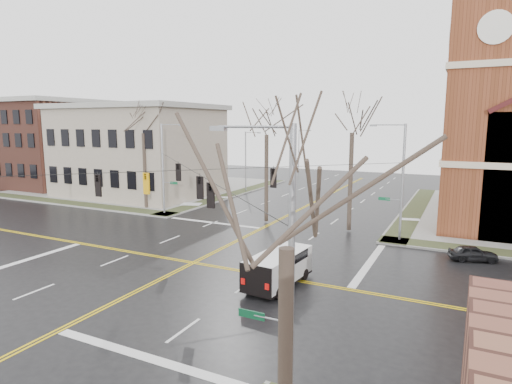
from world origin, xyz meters
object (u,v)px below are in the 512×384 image
at_px(parked_car_a, 473,253).
at_px(streetlight_north_a, 247,159).
at_px(signal_pole_nw, 164,166).
at_px(streetlight_north_b, 300,151).
at_px(tree_ne, 352,126).
at_px(tree_se, 287,230).
at_px(signal_pole_ne, 400,179).
at_px(tree_nw_far, 143,128).
at_px(signal_pole_se, 286,269).
at_px(tree_nw_near, 267,129).
at_px(cargo_van, 280,266).

bearing_deg(parked_car_a, streetlight_north_a, 37.35).
bearing_deg(signal_pole_nw, streetlight_north_a, 87.68).
bearing_deg(streetlight_north_b, parked_car_a, -55.21).
distance_m(parked_car_a, tree_ne, 13.35).
bearing_deg(streetlight_north_b, tree_se, -69.64).
relative_size(signal_pole_nw, parked_car_a, 2.93).
height_order(signal_pole_ne, streetlight_north_b, signal_pole_ne).
height_order(tree_nw_far, tree_se, tree_nw_far).
height_order(signal_pole_se, tree_nw_near, tree_nw_near).
bearing_deg(streetlight_north_b, signal_pole_se, -69.73).
distance_m(streetlight_north_a, tree_se, 47.86).
distance_m(tree_nw_far, tree_se, 38.38).
xyz_separation_m(signal_pole_nw, streetlight_north_a, (0.67, 16.50, -0.48)).
height_order(signal_pole_ne, tree_se, tree_se).
height_order(signal_pole_nw, tree_nw_far, tree_nw_far).
relative_size(tree_nw_far, tree_ne, 0.97).
distance_m(signal_pole_nw, parked_car_a, 28.43).
height_order(signal_pole_nw, signal_pole_se, same).
height_order(tree_nw_near, tree_ne, tree_ne).
bearing_deg(parked_car_a, signal_pole_se, 147.89).
bearing_deg(tree_ne, tree_nw_near, -178.91).
distance_m(parked_car_a, tree_se, 23.89).
bearing_deg(streetlight_north_b, tree_nw_far, -97.15).
height_order(streetlight_north_b, cargo_van, streetlight_north_b).
relative_size(signal_pole_nw, streetlight_north_a, 1.12).
distance_m(signal_pole_ne, signal_pole_nw, 22.64).
bearing_deg(cargo_van, tree_se, -61.15).
relative_size(tree_ne, tree_se, 1.33).
xyz_separation_m(streetlight_north_a, parked_car_a, (27.28, -19.26, -3.94)).
bearing_deg(tree_se, cargo_van, 113.61).
bearing_deg(tree_se, tree_nw_near, 115.88).
distance_m(cargo_van, tree_se, 15.18).
relative_size(parked_car_a, tree_nw_near, 0.26).
xyz_separation_m(streetlight_north_b, parked_car_a, (27.28, -39.26, -3.94)).
height_order(signal_pole_se, tree_nw_far, tree_nw_far).
xyz_separation_m(streetlight_north_b, cargo_van, (17.34, -49.01, -3.33)).
distance_m(tree_nw_far, tree_ne, 22.20).
bearing_deg(streetlight_north_b, signal_pole_nw, -91.05).
bearing_deg(tree_nw_far, signal_pole_nw, -20.55).
xyz_separation_m(signal_pole_nw, streetlight_north_b, (0.67, 36.50, -0.48)).
height_order(signal_pole_nw, parked_car_a, signal_pole_nw).
bearing_deg(signal_pole_nw, tree_se, -47.06).
bearing_deg(signal_pole_nw, signal_pole_se, -45.45).
xyz_separation_m(signal_pole_ne, tree_nw_near, (-11.93, 1.24, 3.72)).
distance_m(signal_pole_se, tree_nw_near, 27.27).
height_order(tree_nw_far, tree_nw_near, tree_nw_near).
height_order(signal_pole_se, tree_se, tree_se).
distance_m(tree_nw_near, tree_ne, 7.75).
bearing_deg(parked_car_a, signal_pole_nw, 66.93).
distance_m(streetlight_north_b, tree_nw_far, 35.62).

